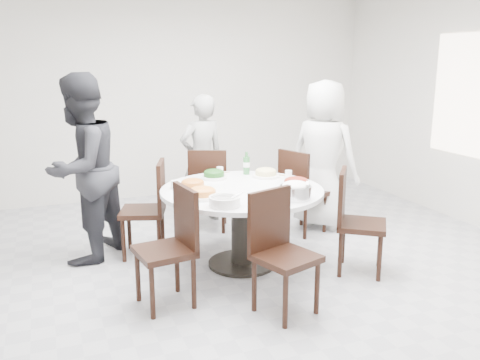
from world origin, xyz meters
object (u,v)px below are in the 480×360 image
object	(u,v)px
diner_middle	(202,159)
beverage_bottle	(246,163)
soup_bowl	(225,201)
chair_nw	(143,209)
diner_left	(82,169)
rice_bowl	(295,192)
dining_table	(242,227)
chair_s	(286,255)
chair_se	(362,222)
chair_n	(209,188)
diner_right	(323,155)
chair_sw	(164,249)
chair_ne	(304,191)

from	to	relation	value
diner_middle	beverage_bottle	world-z (taller)	diner_middle
beverage_bottle	soup_bowl	bearing A→B (deg)	-120.74
chair_nw	diner_left	size ratio (longest dim) A/B	0.53
rice_bowl	beverage_bottle	distance (m)	1.02
dining_table	diner_middle	world-z (taller)	diner_middle
chair_s	beverage_bottle	xyz separation A→B (m)	(0.29, 1.52, 0.39)
chair_s	diner_left	bearing A→B (deg)	109.59
dining_table	chair_se	xyz separation A→B (m)	(0.95, -0.54, 0.10)
dining_table	chair_se	world-z (taller)	chair_se
dining_table	soup_bowl	world-z (taller)	soup_bowl
chair_s	chair_n	bearing A→B (deg)	69.61
chair_s	diner_middle	bearing A→B (deg)	69.38
chair_s	dining_table	bearing A→B (deg)	69.75
diner_middle	dining_table	bearing A→B (deg)	77.94
chair_s	diner_right	size ratio (longest dim) A/B	0.56
chair_s	soup_bowl	size ratio (longest dim) A/B	3.70
diner_left	chair_sw	bearing A→B (deg)	62.07
chair_ne	chair_s	world-z (taller)	same
chair_nw	chair_se	distance (m)	2.10
diner_middle	chair_nw	bearing A→B (deg)	34.33
dining_table	diner_left	bearing A→B (deg)	152.69
beverage_bottle	rice_bowl	bearing A→B (deg)	-87.92
chair_s	diner_middle	xyz separation A→B (m)	(0.09, 2.42, 0.28)
chair_ne	chair_nw	size ratio (longest dim) A/B	1.00
rice_bowl	chair_n	bearing A→B (deg)	99.17
soup_bowl	beverage_bottle	size ratio (longest dim) A/B	1.10
chair_ne	diner_right	size ratio (longest dim) A/B	0.56
dining_table	diner_right	world-z (taller)	diner_right
chair_sw	rice_bowl	world-z (taller)	chair_sw
diner_left	soup_bowl	world-z (taller)	diner_left
chair_ne	chair_se	world-z (taller)	same
chair_s	chair_nw	bearing A→B (deg)	98.05
chair_nw	dining_table	bearing A→B (deg)	72.74
soup_bowl	chair_sw	bearing A→B (deg)	-174.19
dining_table	soup_bowl	xyz separation A→B (m)	(-0.34, -0.47, 0.41)
rice_bowl	soup_bowl	bearing A→B (deg)	178.65
chair_sw	beverage_bottle	xyz separation A→B (m)	(1.12, 1.06, 0.39)
chair_s	chair_se	size ratio (longest dim) A/B	1.00
chair_n	chair_se	bearing A→B (deg)	141.19
rice_bowl	soup_bowl	distance (m)	0.64
chair_sw	diner_right	xyz separation A→B (m)	(2.15, 1.26, 0.37)
chair_nw	soup_bowl	xyz separation A→B (m)	(0.48, -1.06, 0.31)
chair_nw	chair_sw	size ratio (longest dim) A/B	1.00
chair_n	chair_sw	size ratio (longest dim) A/B	1.00
beverage_bottle	chair_nw	bearing A→B (deg)	177.11
chair_s	rice_bowl	xyz separation A→B (m)	(0.33, 0.50, 0.33)
chair_n	diner_right	bearing A→B (deg)	-174.84
chair_sw	chair_s	size ratio (longest dim) A/B	1.00
chair_n	chair_nw	bearing A→B (deg)	54.22
diner_left	soup_bowl	xyz separation A→B (m)	(1.02, -1.17, -0.11)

